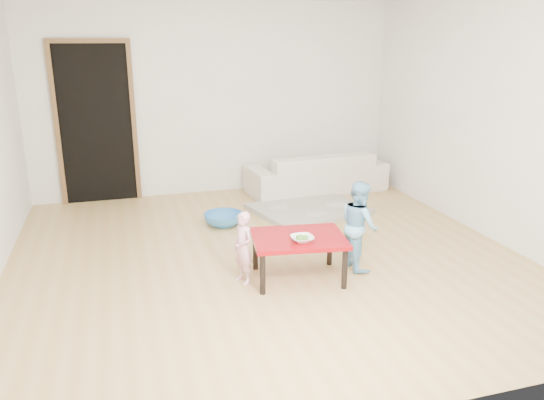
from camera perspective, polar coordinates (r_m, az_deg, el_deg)
name	(u,v)px	position (r m, az deg, el deg)	size (l,w,h in m)	color
floor	(266,256)	(5.40, -0.61, -6.00)	(5.00, 5.00, 0.01)	tan
back_wall	(216,100)	(7.45, -6.03, 10.70)	(5.00, 0.02, 2.60)	silver
right_wall	(490,117)	(6.20, 22.41, 8.23)	(0.02, 5.00, 2.60)	silver
doorway	(96,125)	(7.35, -18.39, 7.67)	(1.02, 0.08, 2.11)	brown
sofa	(316,172)	(7.57, 4.78, 3.01)	(1.95, 0.76, 0.57)	beige
cushion	(294,166)	(7.27, 2.37, 3.72)	(0.48, 0.42, 0.13)	orange
red_table	(298,258)	(4.84, 2.84, -6.20)	(0.82, 0.62, 0.41)	maroon
bowl	(302,239)	(4.65, 3.27, -4.19)	(0.20, 0.20, 0.05)	white
broccoli	(302,238)	(4.64, 3.27, -4.15)	(0.12, 0.12, 0.06)	#2D5919
child_pink	(243,248)	(4.73, -3.13, -5.16)	(0.24, 0.16, 0.66)	#D96390
child_blue	(359,225)	(5.06, 9.36, -2.68)	(0.41, 0.32, 0.85)	#5AA5D0
basin	(223,219)	(6.26, -5.24, -2.08)	(0.46, 0.46, 0.14)	teal
blanket	(308,209)	(6.74, 3.92, -0.97)	(1.29, 1.07, 0.06)	#B3AD9E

